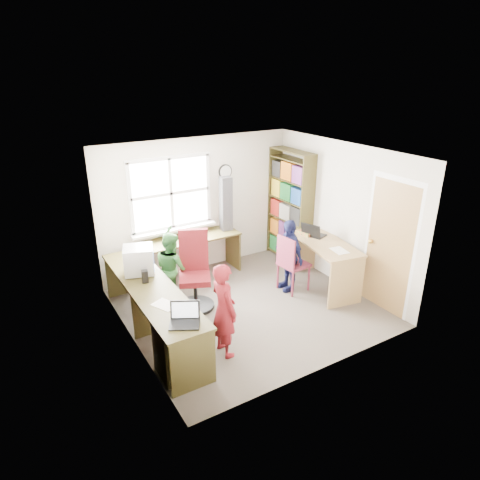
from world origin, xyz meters
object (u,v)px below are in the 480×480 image
Objects in this scene: l_desk at (176,314)px; laptop_left at (185,318)px; bookshelf at (290,209)px; right_desk at (324,255)px; crt_monitor at (139,260)px; laptop_right at (313,233)px; person_navy at (288,255)px; potted_plant at (168,234)px; wooden_chair at (291,262)px; person_green at (172,268)px; person_red at (224,310)px; cd_tower at (226,204)px; swivel_chair at (195,275)px.

laptop_left is (-0.15, -0.66, 0.35)m from l_desk.
l_desk is at bearing -153.57° from bookshelf.
crt_monitor is (-2.93, 0.60, 0.36)m from right_desk.
crt_monitor is 1.50m from laptop_left.
right_desk is at bearing 4.81° from l_desk.
laptop_right is (2.93, -0.28, -0.08)m from crt_monitor.
bookshelf is 1.71× the size of person_navy.
potted_plant is at bearing 70.37° from l_desk.
person_green is at bearing 153.88° from wooden_chair.
l_desk is 2.76m from right_desk.
person_navy reaches higher than l_desk.
person_navy is at bearing 165.79° from right_desk.
right_desk is at bearing -21.99° from wooden_chair.
person_green is at bearing -104.57° from person_navy.
wooden_chair is 2.58m from laptop_left.
person_red is at bearing 93.81° from laptop_right.
cd_tower reaches higher than person_navy.
laptop_right is (-0.20, -0.92, -0.13)m from bookshelf.
l_desk is 3.35m from bookshelf.
l_desk is 6.75× the size of laptop_left.
person_navy is (2.39, -0.35, -0.34)m from crt_monitor.
laptop_left is (-2.34, -1.06, 0.27)m from wooden_chair.
swivel_chair is 1.04× the size of person_green.
right_desk is 1.53× the size of wooden_chair.
person_navy is (1.55, -0.31, 0.09)m from swivel_chair.
person_navy is at bearing -62.97° from cd_tower.
person_green reaches higher than crt_monitor.
person_red is 1.10× the size of person_green.
crt_monitor is 0.43× the size of person_green.
wooden_chair is 3.22× the size of potted_plant.
bookshelf is 4.79× the size of laptop_right.
l_desk is 2.26m from person_navy.
bookshelf reaches higher than potted_plant.
laptop_right is 2.54m from person_red.
bookshelf is 1.80× the size of person_green.
bookshelf is at bearing 30.34° from crt_monitor.
l_desk is at bearing -74.34° from person_navy.
potted_plant is at bearing 66.69° from crt_monitor.
crt_monitor is at bearing -168.43° from bookshelf.
cd_tower is at bearing 134.61° from right_desk.
person_navy is (2.36, 1.14, -0.19)m from laptop_left.
swivel_chair is at bearing -133.00° from cd_tower.
potted_plant is at bearing -25.46° from person_green.
l_desk is at bearing -175.41° from wooden_chair.
swivel_chair is at bearing -10.97° from person_red.
potted_plant reaches higher than laptop_left.
person_navy is at bearing 76.29° from laptop_right.
laptop_right reaches higher than potted_plant.
person_red is (-2.30, -1.05, -0.23)m from laptop_right.
person_green is (-2.36, 0.83, -0.01)m from right_desk.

